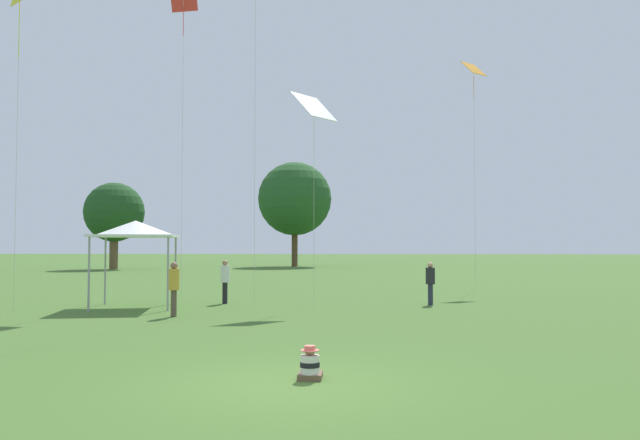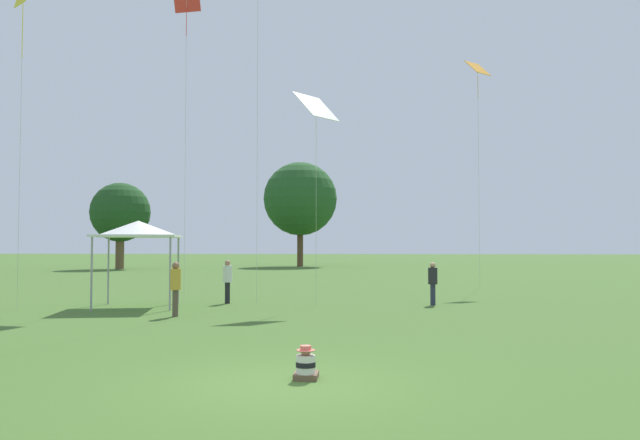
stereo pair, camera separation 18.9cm
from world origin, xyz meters
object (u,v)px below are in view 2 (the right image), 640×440
object	(u,v)px
canopy_tent	(138,230)
kite_3	(478,74)
person_standing_0	(176,284)
distant_tree_0	(120,213)
person_standing_4	(228,278)
kite_6	(316,109)
person_standing_2	(433,280)
seated_toddler	(306,365)
kite_5	(187,6)
kite_0	(23,6)
distant_tree_1	(300,199)

from	to	relation	value
canopy_tent	kite_3	size ratio (longest dim) A/B	0.28
person_standing_0	distant_tree_0	world-z (taller)	distant_tree_0
person_standing_0	person_standing_4	bearing A→B (deg)	-97.30
person_standing_0	distant_tree_0	distance (m)	41.68
person_standing_4	canopy_tent	world-z (taller)	canopy_tent
kite_6	person_standing_2	bearing A→B (deg)	-2.23
person_standing_2	kite_6	xyz separation A→B (m)	(-4.29, -0.42, 6.33)
person_standing_2	distant_tree_0	size ratio (longest dim) A/B	0.19
kite_3	person_standing_0	bearing A→B (deg)	-126.45
canopy_tent	kite_3	world-z (taller)	kite_3
person_standing_4	kite_6	xyz separation A→B (m)	(3.42, -0.46, 6.29)
seated_toddler	distant_tree_0	size ratio (longest dim) A/B	0.07
person_standing_0	kite_6	bearing A→B (deg)	-134.94
seated_toddler	distant_tree_0	distance (m)	51.66
kite_5	kite_6	world-z (taller)	kite_5
kite_5	distant_tree_0	distance (m)	35.90
person_standing_2	person_standing_4	world-z (taller)	person_standing_4
person_standing_0	canopy_tent	world-z (taller)	canopy_tent
distant_tree_0	seated_toddler	bearing A→B (deg)	-64.37
canopy_tent	kite_6	distance (m)	7.83
kite_6	distant_tree_0	xyz separation A→B (m)	(-21.33, 33.74, -2.00)
kite_0	kite_5	world-z (taller)	kite_5
distant_tree_0	person_standing_4	bearing A→B (deg)	-61.71
kite_3	kite_0	bearing A→B (deg)	-140.55
person_standing_2	kite_0	world-z (taller)	kite_0
kite_3	distant_tree_1	xyz separation A→B (m)	(-13.02, 32.27, -4.14)
seated_toddler	distant_tree_1	xyz separation A→B (m)	(-6.24, 55.07, 6.89)
seated_toddler	person_standing_4	size ratio (longest dim) A/B	0.34
seated_toddler	kite_0	world-z (taller)	kite_0
kite_0	kite_5	distance (m)	6.72
kite_5	distant_tree_1	distance (m)	40.57
person_standing_2	kite_0	bearing A→B (deg)	-0.61
kite_0	distant_tree_1	bearing A→B (deg)	166.79
person_standing_0	distant_tree_1	world-z (taller)	distant_tree_1
person_standing_0	person_standing_2	world-z (taller)	person_standing_0
distant_tree_1	person_standing_0	bearing A→B (deg)	-88.41
seated_toddler	person_standing_4	world-z (taller)	person_standing_4
kite_6	canopy_tent	bearing A→B (deg)	-177.14
person_standing_2	kite_3	bearing A→B (deg)	-122.20
canopy_tent	kite_5	size ratio (longest dim) A/B	0.26
seated_toddler	kite_0	distance (m)	17.88
seated_toddler	person_standing_2	size ratio (longest dim) A/B	0.36
kite_6	kite_3	bearing A→B (deg)	45.05
seated_toddler	kite_3	distance (m)	26.22
seated_toddler	distant_tree_1	bearing A→B (deg)	96.19
kite_0	person_standing_0	bearing A→B (deg)	70.42
kite_3	person_standing_4	bearing A→B (deg)	-135.57
person_standing_2	kite_3	distance (m)	14.61
distant_tree_0	canopy_tent	bearing A→B (deg)	-66.72
person_standing_2	canopy_tent	world-z (taller)	canopy_tent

